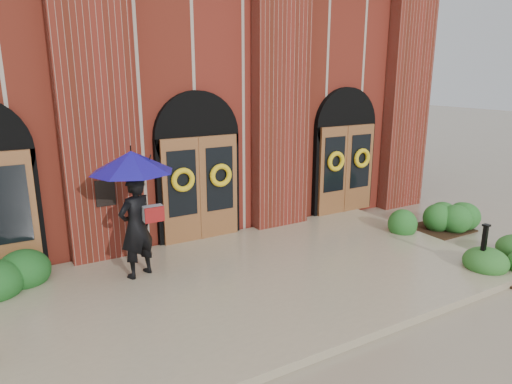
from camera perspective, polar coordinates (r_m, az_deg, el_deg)
ground at (r=9.15m, az=0.22°, el=-11.84°), size 90.00×90.00×0.00m
landing at (r=9.23m, az=-0.26°, el=-11.06°), size 10.00×5.30×0.15m
church_building at (r=16.39m, az=-15.78°, el=12.14°), size 16.20×12.53×7.00m
man_with_umbrella at (r=9.00m, az=-15.03°, el=0.23°), size 2.06×2.06×2.52m
metal_post at (r=10.50m, az=26.58°, el=-6.01°), size 0.14×0.14×0.96m
hedge_wall_right at (r=12.58m, az=19.98°, el=-3.50°), size 2.71×1.09×0.70m
hedge_front_right at (r=11.19m, az=29.40°, el=-7.21°), size 1.54×1.32×0.55m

